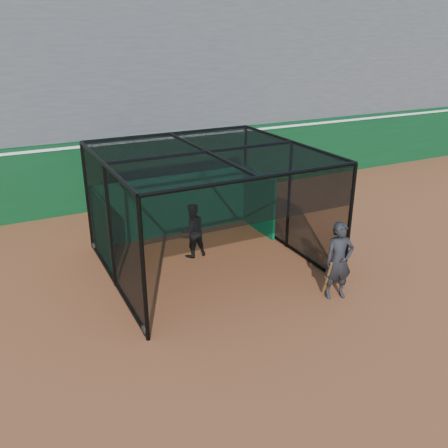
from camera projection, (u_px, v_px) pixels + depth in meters
name	position (u px, v px, depth m)	size (l,w,h in m)	color
ground	(222.00, 321.00, 10.45)	(120.00, 120.00, 0.00)	brown
outfield_wall	(116.00, 171.00, 16.99)	(50.00, 0.50, 2.50)	#0A3718
grandstand	(84.00, 71.00, 18.92)	(50.00, 7.85, 8.95)	#4C4C4F
batting_cage	(207.00, 211.00, 12.44)	(5.24, 5.21, 3.15)	black
batter	(192.00, 230.00, 13.23)	(0.76, 0.59, 1.57)	black
on_deck_player	(339.00, 261.00, 11.08)	(0.79, 0.61, 1.90)	black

